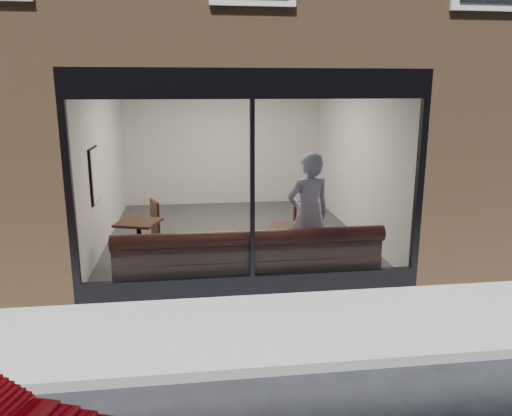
{
  "coord_description": "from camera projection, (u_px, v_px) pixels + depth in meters",
  "views": [
    {
      "loc": [
        -0.85,
        -4.69,
        2.95
      ],
      "look_at": [
        0.1,
        2.4,
        1.22
      ],
      "focal_mm": 35.0,
      "sensor_mm": 36.0,
      "label": 1
    }
  ],
  "objects": [
    {
      "name": "ground",
      "position": [
        276.0,
        371.0,
        5.33
      ],
      "size": [
        120.0,
        120.0,
        0.0
      ],
      "primitive_type": "plane",
      "color": "black",
      "rests_on": "ground"
    },
    {
      "name": "sidewalk_near",
      "position": [
        263.0,
        327.0,
        6.29
      ],
      "size": [
        40.0,
        2.0,
        0.01
      ],
      "primitive_type": "cube",
      "color": "gray",
      "rests_on": "ground"
    },
    {
      "name": "kerb_near",
      "position": [
        277.0,
        369.0,
        5.26
      ],
      "size": [
        40.0,
        0.1,
        0.12
      ],
      "primitive_type": "cube",
      "color": "gray",
      "rests_on": "ground"
    },
    {
      "name": "host_building_pier_left",
      "position": [
        70.0,
        144.0,
        12.18
      ],
      "size": [
        2.5,
        12.0,
        3.2
      ],
      "primitive_type": "cube",
      "color": "brown",
      "rests_on": "ground"
    },
    {
      "name": "host_building_pier_right",
      "position": [
        365.0,
        140.0,
        13.14
      ],
      "size": [
        2.5,
        12.0,
        3.2
      ],
      "primitive_type": "cube",
      "color": "brown",
      "rests_on": "ground"
    },
    {
      "name": "host_building_backfill",
      "position": [
        216.0,
        132.0,
        15.55
      ],
      "size": [
        5.0,
        6.0,
        3.2
      ],
      "primitive_type": "cube",
      "color": "brown",
      "rests_on": "ground"
    },
    {
      "name": "cafe_floor",
      "position": [
        234.0,
        235.0,
        10.14
      ],
      "size": [
        6.0,
        6.0,
        0.0
      ],
      "primitive_type": "plane",
      "color": "#2D2D30",
      "rests_on": "ground"
    },
    {
      "name": "cafe_ceiling",
      "position": [
        233.0,
        74.0,
        9.39
      ],
      "size": [
        6.0,
        6.0,
        0.0
      ],
      "primitive_type": "plane",
      "rotation": [
        3.14,
        0.0,
        0.0
      ],
      "color": "white",
      "rests_on": "host_building_upper"
    },
    {
      "name": "cafe_wall_back",
      "position": [
        223.0,
        142.0,
        12.65
      ],
      "size": [
        5.0,
        0.0,
        5.0
      ],
      "primitive_type": "plane",
      "rotation": [
        1.57,
        0.0,
        0.0
      ],
      "color": "silver",
      "rests_on": "ground"
    },
    {
      "name": "cafe_wall_left",
      "position": [
        103.0,
        161.0,
        9.45
      ],
      "size": [
        0.0,
        6.0,
        6.0
      ],
      "primitive_type": "plane",
      "rotation": [
        1.57,
        0.0,
        1.57
      ],
      "color": "silver",
      "rests_on": "ground"
    },
    {
      "name": "cafe_wall_right",
      "position": [
        356.0,
        156.0,
        10.09
      ],
      "size": [
        0.0,
        6.0,
        6.0
      ],
      "primitive_type": "plane",
      "rotation": [
        1.57,
        0.0,
        -1.57
      ],
      "color": "silver",
      "rests_on": "ground"
    },
    {
      "name": "storefront_kick",
      "position": [
        252.0,
        285.0,
        7.26
      ],
      "size": [
        5.0,
        0.1,
        0.3
      ],
      "primitive_type": "cube",
      "color": "black",
      "rests_on": "ground"
    },
    {
      "name": "storefront_header",
      "position": [
        252.0,
        84.0,
        6.59
      ],
      "size": [
        5.0,
        0.1,
        0.4
      ],
      "primitive_type": "cube",
      "color": "black",
      "rests_on": "host_building_upper"
    },
    {
      "name": "storefront_mullion",
      "position": [
        252.0,
        191.0,
        6.94
      ],
      "size": [
        0.06,
        0.1,
        2.5
      ],
      "primitive_type": "cube",
      "color": "black",
      "rests_on": "storefront_kick"
    },
    {
      "name": "storefront_glass",
      "position": [
        253.0,
        191.0,
        6.91
      ],
      "size": [
        4.8,
        0.0,
        4.8
      ],
      "primitive_type": "plane",
      "rotation": [
        1.57,
        0.0,
        0.0
      ],
      "color": "white",
      "rests_on": "storefront_kick"
    },
    {
      "name": "banquette",
      "position": [
        249.0,
        270.0,
        7.63
      ],
      "size": [
        4.0,
        0.55,
        0.45
      ],
      "primitive_type": "cube",
      "color": "#371A14",
      "rests_on": "cafe_floor"
    },
    {
      "name": "person",
      "position": [
        308.0,
        215.0,
        7.83
      ],
      "size": [
        0.82,
        0.63,
        1.98
      ],
      "primitive_type": "imported",
      "rotation": [
        0.0,
        0.0,
        3.38
      ],
      "color": "#ABB6DE",
      "rests_on": "cafe_floor"
    },
    {
      "name": "cafe_table_left",
      "position": [
        138.0,
        222.0,
        8.39
      ],
      "size": [
        0.83,
        0.83,
        0.04
      ],
      "primitive_type": "cube",
      "rotation": [
        0.0,
        0.0,
        -0.32
      ],
      "color": "black",
      "rests_on": "cafe_floor"
    },
    {
      "name": "cafe_table_right",
      "position": [
        287.0,
        227.0,
        8.13
      ],
      "size": [
        0.72,
        0.72,
        0.04
      ],
      "primitive_type": "cube",
      "rotation": [
        0.0,
        0.0,
        -0.25
      ],
      "color": "black",
      "rests_on": "cafe_floor"
    },
    {
      "name": "cafe_chair_left",
      "position": [
        146.0,
        239.0,
        9.16
      ],
      "size": [
        0.6,
        0.6,
        0.04
      ],
      "primitive_type": "cube",
      "rotation": [
        0.0,
        0.0,
        3.49
      ],
      "color": "black",
      "rests_on": "cafe_floor"
    },
    {
      "name": "cafe_chair_right",
      "position": [
        283.0,
        242.0,
        8.97
      ],
      "size": [
        0.47,
        0.47,
        0.04
      ],
      "primitive_type": "cube",
      "rotation": [
        0.0,
        0.0,
        3.01
      ],
      "color": "black",
      "rests_on": "cafe_floor"
    },
    {
      "name": "wall_poster",
      "position": [
        96.0,
        175.0,
        8.49
      ],
      "size": [
        0.02,
        0.67,
        0.89
      ],
      "primitive_type": "cube",
      "color": "white",
      "rests_on": "cafe_wall_left"
    }
  ]
}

